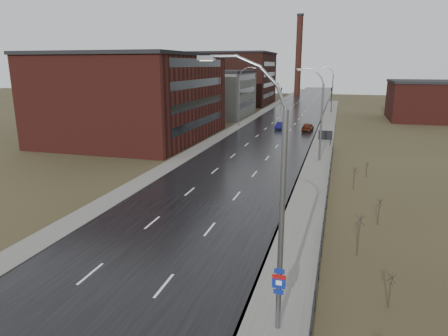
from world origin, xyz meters
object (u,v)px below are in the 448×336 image
Objects in this scene: streetlight_main at (274,204)px; car_near at (280,126)px; car_far at (308,127)px; billboard at (325,136)px.

car_near is (-8.05, 58.42, -5.41)m from streetlight_main.
car_near is 5.13m from car_far.
car_far is (-2.97, 57.73, -5.30)m from streetlight_main.
streetlight_main reaches higher than car_far.
billboard is (0.63, 43.87, -4.42)m from streetlight_main.
billboard is 0.54× the size of car_far.
car_near is 0.90× the size of car_far.
car_near is (-8.68, 14.55, -0.99)m from billboard.
car_far reaches higher than car_near.
car_far is (-3.60, 13.87, -0.89)m from billboard.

